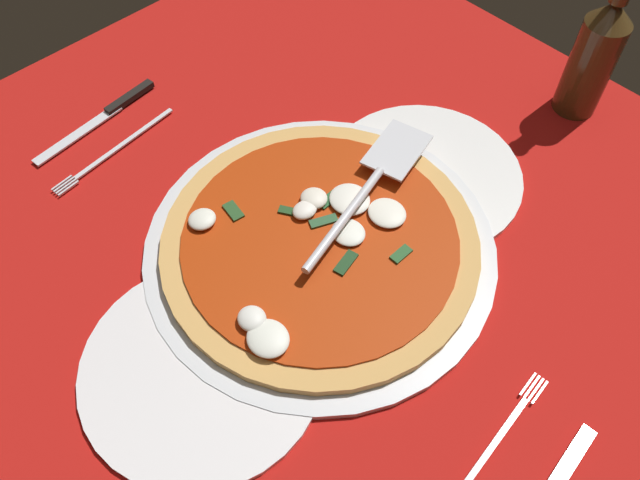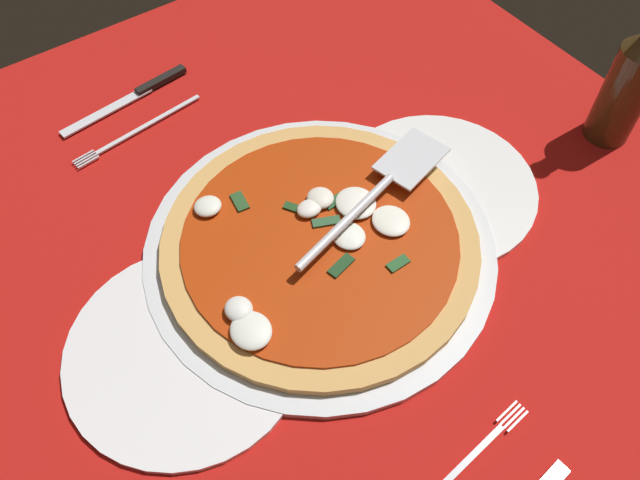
{
  "view_description": "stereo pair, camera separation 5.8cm",
  "coord_description": "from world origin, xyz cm",
  "px_view_note": "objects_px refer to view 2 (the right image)",
  "views": [
    {
      "loc": [
        27.18,
        30.92,
        60.04
      ],
      "look_at": [
        -1.03,
        1.33,
        2.22
      ],
      "focal_mm": 35.69,
      "sensor_mm": 36.0,
      "label": 1
    },
    {
      "loc": [
        22.69,
        34.63,
        60.04
      ],
      "look_at": [
        -1.03,
        1.33,
        2.22
      ],
      "focal_mm": 35.69,
      "sensor_mm": 36.0,
      "label": 2
    }
  ],
  "objects_px": {
    "pizza_server": "(378,191)",
    "place_setting_near": "(138,113)",
    "dinner_plate_left": "(437,187)",
    "dinner_plate_right": "(186,350)",
    "beer_bottle": "(631,82)",
    "pizza": "(319,242)"
  },
  "relations": [
    {
      "from": "dinner_plate_right",
      "to": "dinner_plate_left",
      "type": "bearing_deg",
      "value": -177.71
    },
    {
      "from": "pizza",
      "to": "pizza_server",
      "type": "relative_size",
      "value": 1.44
    },
    {
      "from": "pizza_server",
      "to": "dinner_plate_right",
      "type": "bearing_deg",
      "value": 171.58
    },
    {
      "from": "dinner_plate_right",
      "to": "pizza_server",
      "type": "distance_m",
      "value": 0.27
    },
    {
      "from": "dinner_plate_right",
      "to": "pizza",
      "type": "bearing_deg",
      "value": -172.7
    },
    {
      "from": "pizza",
      "to": "beer_bottle",
      "type": "height_order",
      "value": "beer_bottle"
    },
    {
      "from": "pizza_server",
      "to": "dinner_plate_left",
      "type": "bearing_deg",
      "value": -25.06
    },
    {
      "from": "pizza",
      "to": "place_setting_near",
      "type": "distance_m",
      "value": 0.33
    },
    {
      "from": "pizza",
      "to": "pizza_server",
      "type": "bearing_deg",
      "value": -176.08
    },
    {
      "from": "dinner_plate_left",
      "to": "dinner_plate_right",
      "type": "xyz_separation_m",
      "value": [
        0.35,
        0.01,
        0.0
      ]
    },
    {
      "from": "dinner_plate_right",
      "to": "pizza",
      "type": "xyz_separation_m",
      "value": [
        -0.18,
        -0.02,
        0.01
      ]
    },
    {
      "from": "pizza",
      "to": "place_setting_near",
      "type": "relative_size",
      "value": 1.8
    },
    {
      "from": "pizza_server",
      "to": "place_setting_near",
      "type": "xyz_separation_m",
      "value": [
        0.16,
        -0.32,
        -0.04
      ]
    },
    {
      "from": "dinner_plate_right",
      "to": "beer_bottle",
      "type": "relative_size",
      "value": 1.07
    },
    {
      "from": "dinner_plate_left",
      "to": "dinner_plate_right",
      "type": "bearing_deg",
      "value": 2.29
    },
    {
      "from": "pizza_server",
      "to": "beer_bottle",
      "type": "xyz_separation_m",
      "value": [
        -0.32,
        0.07,
        0.05
      ]
    },
    {
      "from": "dinner_plate_left",
      "to": "place_setting_near",
      "type": "distance_m",
      "value": 0.41
    },
    {
      "from": "dinner_plate_left",
      "to": "place_setting_near",
      "type": "xyz_separation_m",
      "value": [
        0.24,
        -0.33,
        -0.0
      ]
    },
    {
      "from": "dinner_plate_left",
      "to": "pizza",
      "type": "relative_size",
      "value": 0.67
    },
    {
      "from": "dinner_plate_left",
      "to": "dinner_plate_right",
      "type": "distance_m",
      "value": 0.35
    },
    {
      "from": "beer_bottle",
      "to": "dinner_plate_right",
      "type": "bearing_deg",
      "value": -4.09
    },
    {
      "from": "dinner_plate_right",
      "to": "place_setting_near",
      "type": "xyz_separation_m",
      "value": [
        -0.11,
        -0.34,
        -0.0
      ]
    }
  ]
}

